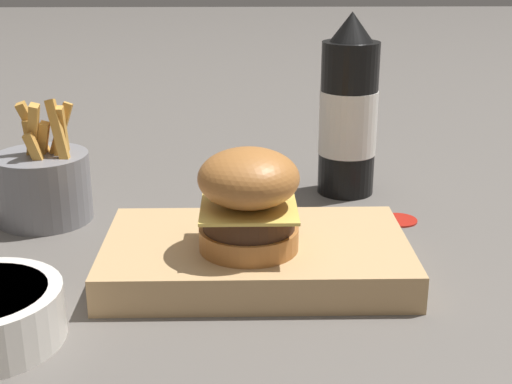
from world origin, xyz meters
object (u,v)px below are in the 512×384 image
object	(u,v)px
serving_board	(256,258)
ketchup_bottle	(348,114)
fries_basket	(44,184)
burger	(249,199)

from	to	relation	value
serving_board	ketchup_bottle	size ratio (longest dim) A/B	1.28
serving_board	fries_basket	distance (m)	0.29
burger	fries_basket	size ratio (longest dim) A/B	0.67
serving_board	ketchup_bottle	bearing A→B (deg)	63.36
serving_board	fries_basket	xyz separation A→B (m)	(-0.24, 0.15, 0.03)
serving_board	fries_basket	world-z (taller)	fries_basket
serving_board	burger	size ratio (longest dim) A/B	3.05
fries_basket	serving_board	bearing A→B (deg)	-31.99
fries_basket	ketchup_bottle	bearing A→B (deg)	13.94
serving_board	burger	world-z (taller)	burger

